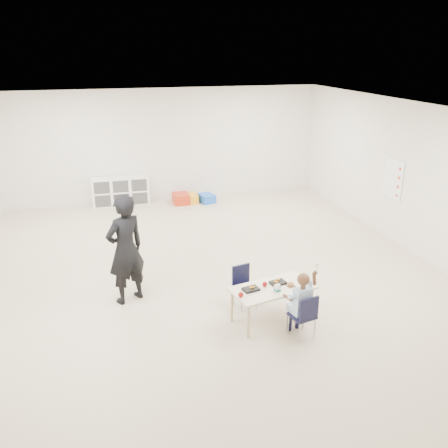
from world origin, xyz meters
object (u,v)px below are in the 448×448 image
object	(u,v)px
child	(303,303)
adult	(126,250)
chair_near	(302,315)
cubby_shelf	(121,191)
table	(272,304)

from	to	relation	value
child	adult	bearing A→B (deg)	131.58
chair_near	cubby_shelf	bearing A→B (deg)	94.76
chair_near	adult	xyz separation A→B (m)	(-2.19, 1.62, 0.54)
cubby_shelf	adult	distance (m)	4.96
chair_near	table	bearing A→B (deg)	106.27
child	adult	distance (m)	2.75
child	adult	xyz separation A→B (m)	(-2.19, 1.62, 0.35)
child	cubby_shelf	distance (m)	6.84
cubby_shelf	adult	xyz separation A→B (m)	(-0.22, -4.93, 0.51)
child	cubby_shelf	world-z (taller)	child
child	cubby_shelf	xyz separation A→B (m)	(-1.97, 6.55, -0.16)
table	chair_near	world-z (taller)	chair_near
chair_near	cubby_shelf	xyz separation A→B (m)	(-1.97, 6.55, 0.03)
chair_near	adult	world-z (taller)	adult
table	adult	size ratio (longest dim) A/B	0.74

